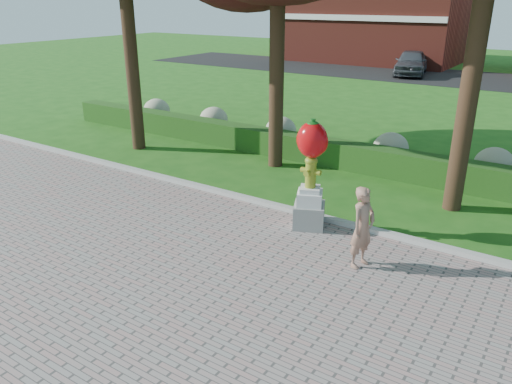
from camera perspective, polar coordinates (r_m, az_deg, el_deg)
ground at (r=10.23m, az=-5.80°, el=-7.75°), size 100.00×100.00×0.00m
walkway at (r=8.10m, az=-24.86°, el=-18.58°), size 40.00×14.00×0.04m
curb at (r=12.41m, az=2.90°, el=-1.82°), size 40.00×0.18×0.15m
lawn_hedge at (r=15.67m, az=10.43°, el=4.13°), size 24.00×0.70×0.80m
hydrangea_row at (r=16.33m, az=13.72°, el=5.12°), size 20.10×1.10×0.99m
street at (r=35.67m, az=24.33°, el=11.60°), size 50.00×8.00×0.02m
building_left at (r=43.80m, az=13.05°, el=19.00°), size 14.00×8.00×7.00m
hydrant_sculpture at (r=11.07m, az=6.28°, el=2.34°), size 0.90×0.90×2.51m
woman at (r=9.76m, az=12.09°, el=-3.98°), size 0.52×0.67×1.63m
parked_car at (r=36.17m, az=17.31°, el=13.96°), size 2.95×5.16×1.65m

